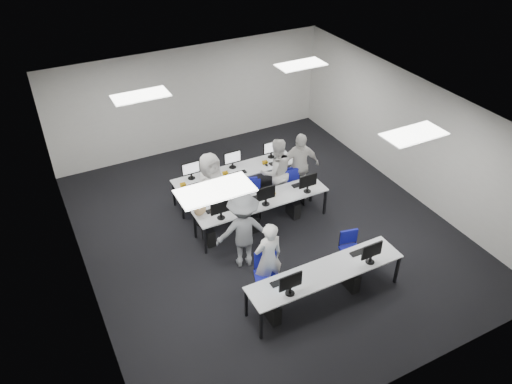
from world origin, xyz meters
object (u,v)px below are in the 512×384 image
desk_mid (262,202)px  student_2 (211,188)px  chair_2 (206,213)px  chair_5 (210,209)px  chair_7 (286,188)px  chair_6 (250,197)px  desk_front (326,273)px  chair_1 (350,256)px  chair_3 (250,204)px  student_0 (268,258)px  chair_4 (293,192)px  student_3 (299,166)px  chair_0 (266,283)px  photographer (243,230)px  student_1 (276,172)px

desk_mid → student_2: size_ratio=1.82×
desk_mid → chair_2: bearing=149.3°
chair_5 → chair_7: (2.06, -0.05, -0.01)m
desk_mid → chair_6: size_ratio=3.75×
chair_7 → student_2: (-1.99, 0.07, 0.58)m
desk_front → chair_2: (-1.13, 3.27, -0.38)m
chair_1 → chair_2: bearing=139.7°
chair_3 → chair_6: chair_3 is taller
chair_3 → student_0: student_0 is taller
chair_4 → student_3: (0.24, 0.18, 0.60)m
chair_3 → chair_6: bearing=78.8°
desk_front → chair_6: 3.45m
chair_2 → chair_4: size_ratio=1.08×
chair_4 → student_2: student_2 is taller
chair_1 → chair_6: chair_6 is taller
chair_7 → chair_0: bearing=-128.0°
chair_3 → chair_7: (1.12, 0.21, 0.00)m
student_3 → chair_0: bearing=-121.0°
chair_5 → student_3: 2.44m
chair_0 → student_0: 0.55m
desk_front → photographer: photographer is taller
desk_front → chair_4: 3.30m
chair_2 → chair_4: (2.26, -0.19, -0.02)m
chair_2 → chair_7: 2.20m
chair_0 → chair_1: bearing=17.5°
desk_front → desk_mid: 2.60m
chair_5 → chair_7: size_ratio=1.02×
chair_7 → chair_1: bearing=-92.7°
chair_2 → student_2: bearing=15.7°
student_0 → photographer: size_ratio=0.93×
chair_0 → chair_2: bearing=113.6°
chair_5 → student_3: size_ratio=0.53×
desk_front → chair_6: bearing=88.2°
student_1 → chair_3: bearing=21.0°
chair_4 → student_1: (-0.37, 0.24, 0.58)m
desk_mid → chair_2: (-1.13, 0.67, -0.38)m
desk_front → photographer: 1.91m
chair_4 → chair_6: 1.08m
student_1 → chair_5: bearing=5.5°
desk_front → chair_5: chair_5 is taller
chair_0 → chair_2: chair_2 is taller
chair_3 → student_0: 2.57m
chair_2 → photographer: photographer is taller
desk_mid → chair_7: bearing=34.2°
chair_4 → desk_mid: bearing=-146.5°
desk_front → chair_7: bearing=72.1°
student_0 → student_1: bearing=-124.1°
desk_mid → chair_1: chair_1 is taller
desk_mid → chair_4: size_ratio=3.56×
student_2 → desk_front: bearing=-91.9°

